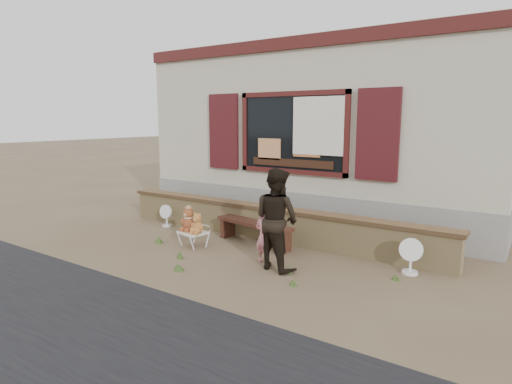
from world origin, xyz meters
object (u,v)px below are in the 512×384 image
Objects in this scene: child at (264,236)px; teddy_bear_right at (198,223)px; teddy_bear_left at (189,218)px; adult at (277,219)px; folding_chair at (193,233)px; bench at (254,228)px.

teddy_bear_right is at bearing 5.13° from child.
teddy_bear_left reaches higher than teddy_bear_right.
adult is (2.02, -0.17, 0.29)m from teddy_bear_left.
adult reaches higher than child.
folding_chair is 1.18× the size of teddy_bear_left.
teddy_bear_right is 0.42× the size of child.
bench is 1.07m from teddy_bear_right.
adult is at bearing 166.41° from child.
teddy_bear_left reaches higher than folding_chair.
adult reaches higher than teddy_bear_left.
bench is 3.80× the size of teddy_bear_left.
bench is at bearing 53.98° from folding_chair.
folding_chair is at bearing -180.00° from teddy_bear_right.
folding_chair is 0.59× the size of child.
child is 0.47m from adult.
teddy_bear_right is at bearing 0.00° from teddy_bear_left.
teddy_bear_left is 2.04m from adult.
teddy_bear_left reaches higher than bench.
teddy_bear_left is 1.72m from child.
bench is 1.09m from child.
teddy_bear_right reaches higher than bench.
child is (1.44, -0.01, -0.02)m from teddy_bear_right.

